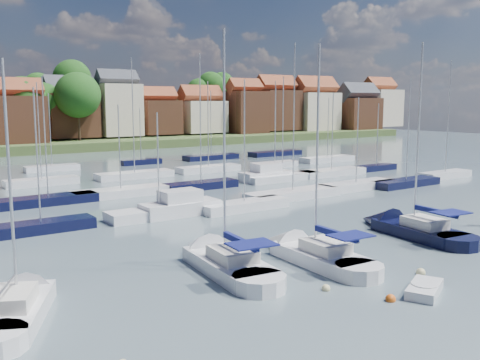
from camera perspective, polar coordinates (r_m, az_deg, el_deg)
ground at (r=67.61m, az=-10.49°, el=-0.22°), size 260.00×260.00×0.00m
sailboat_left at (r=32.93m, az=-2.27°, el=-8.56°), size 4.22×11.47×15.24m
sailboat_centre at (r=34.60m, az=7.24°, el=-7.77°), size 3.31×10.77×14.52m
sailboat_navy at (r=42.67m, az=17.27°, el=-4.99°), size 3.99×11.27×15.32m
sailboat_far at (r=28.13m, az=-22.34°, el=-12.24°), size 6.44×9.78×12.84m
tender at (r=29.98m, az=19.08°, el=-10.96°), size 3.36×2.61×0.66m
buoy_b at (r=28.55m, az=15.75°, el=-12.33°), size 0.52×0.52×0.52m
buoy_c at (r=29.35m, az=9.15°, el=-11.54°), size 0.46×0.46×0.46m
buoy_d at (r=33.19m, az=18.71°, el=-9.51°), size 0.54×0.54×0.54m
buoy_e at (r=40.83m, az=11.67°, el=-5.90°), size 0.52×0.52×0.52m
marina_field at (r=64.04m, az=-7.15°, el=-0.23°), size 79.62×41.41×15.93m
far_shore_town at (r=156.61m, az=-23.95°, el=5.70°), size 212.46×90.00×22.27m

